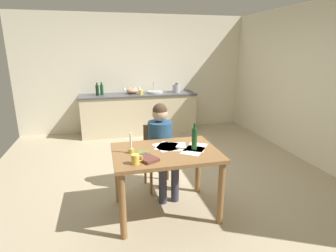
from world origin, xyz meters
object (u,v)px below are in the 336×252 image
(bottle_oil, at_px, (97,90))
(wine_glass_by_kettle, at_px, (135,88))
(bottle_vinegar, at_px, (102,89))
(mixing_bowl, at_px, (132,91))
(wine_glass_near_sink, at_px, (140,88))
(candlestick, at_px, (131,147))
(book_cookery, at_px, (142,155))
(wine_bottle_on_table, at_px, (194,138))
(stovetop_kettle, at_px, (176,88))
(sink_unit, at_px, (155,92))
(wine_glass_back_right, at_px, (124,88))
(wine_glass_back_left, at_px, (129,88))
(book_magazine, at_px, (147,158))
(chair_at_table, at_px, (159,153))
(dining_table, at_px, (166,161))
(coffee_mug, at_px, (136,159))
(person_seated, at_px, (162,143))
(teacup_on_counter, at_px, (141,92))

(bottle_oil, distance_m, wine_glass_by_kettle, 0.84)
(bottle_vinegar, bearing_deg, mixing_bowl, 1.27)
(bottle_vinegar, distance_m, wine_glass_near_sink, 0.84)
(candlestick, relative_size, book_cookery, 1.03)
(candlestick, bearing_deg, wine_glass_near_sink, 80.18)
(wine_bottle_on_table, xyz_separation_m, stovetop_kettle, (0.70, 3.24, 0.10))
(sink_unit, height_order, wine_glass_back_right, sink_unit)
(book_cookery, height_order, bottle_vinegar, bottle_vinegar)
(wine_glass_back_left, bearing_deg, book_magazine, -93.36)
(candlestick, xyz_separation_m, wine_glass_back_right, (0.24, 3.33, 0.18))
(chair_at_table, xyz_separation_m, mixing_bowl, (-0.04, 2.60, 0.47))
(dining_table, distance_m, wine_glass_near_sink, 3.38)
(coffee_mug, relative_size, wine_glass_near_sink, 0.77)
(chair_at_table, height_order, stovetop_kettle, stovetop_kettle)
(sink_unit, bearing_deg, person_seated, -99.51)
(wine_bottle_on_table, xyz_separation_m, wine_glass_back_right, (-0.47, 3.39, 0.11))
(book_magazine, distance_m, bottle_vinegar, 3.47)
(coffee_mug, distance_m, stovetop_kettle, 3.75)
(wine_glass_back_left, relative_size, teacup_on_counter, 1.25)
(wine_glass_near_sink, distance_m, wine_glass_back_right, 0.34)
(wine_bottle_on_table, distance_m, wine_glass_back_left, 3.41)
(mixing_bowl, distance_m, wine_glass_near_sink, 0.21)
(bottle_vinegar, relative_size, wine_glass_back_left, 1.77)
(sink_unit, distance_m, wine_glass_back_right, 0.69)
(dining_table, xyz_separation_m, bottle_vinegar, (-0.64, 3.25, 0.37))
(book_cookery, bearing_deg, wine_glass_back_right, 110.10)
(dining_table, xyz_separation_m, chair_at_table, (0.06, 0.66, -0.16))
(dining_table, relative_size, candlestick, 5.07)
(coffee_mug, distance_m, wine_bottle_on_table, 0.74)
(dining_table, xyz_separation_m, wine_glass_back_left, (-0.04, 3.36, 0.36))
(bottle_vinegar, relative_size, stovetop_kettle, 1.24)
(chair_at_table, bearing_deg, book_cookery, -114.07)
(wine_bottle_on_table, distance_m, teacup_on_counter, 3.10)
(sink_unit, relative_size, wine_glass_near_sink, 2.34)
(sink_unit, relative_size, bottle_oil, 1.32)
(bottle_oil, xyz_separation_m, stovetop_kettle, (1.75, 0.03, -0.02))
(teacup_on_counter, bearing_deg, sink_unit, 24.38)
(wine_glass_by_kettle, bearing_deg, wine_bottle_on_table, -86.15)
(sink_unit, relative_size, wine_glass_by_kettle, 2.34)
(wine_bottle_on_table, bearing_deg, wine_glass_near_sink, 92.16)
(candlestick, bearing_deg, sink_unit, 74.19)
(book_cookery, xyz_separation_m, wine_glass_by_kettle, (0.37, 3.45, 0.23))
(coffee_mug, height_order, teacup_on_counter, teacup_on_counter)
(wine_glass_back_right, bearing_deg, wine_glass_back_left, 0.00)
(wine_bottle_on_table, bearing_deg, book_cookery, -174.56)
(bottle_vinegar, distance_m, teacup_on_counter, 0.84)
(book_magazine, height_order, stovetop_kettle, stovetop_kettle)
(book_magazine, distance_m, teacup_on_counter, 3.29)
(bottle_vinegar, xyz_separation_m, mixing_bowl, (0.66, 0.01, -0.06))
(wine_glass_by_kettle, relative_size, teacup_on_counter, 1.25)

